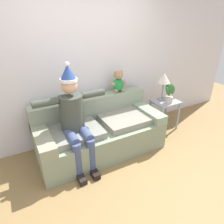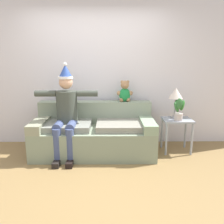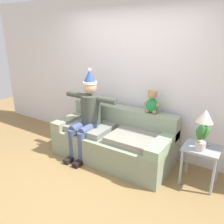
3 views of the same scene
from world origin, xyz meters
The scene contains 8 objects.
ground_plane centered at (0.00, 0.00, 0.00)m, with size 10.00×10.00×0.00m, color olive.
back_wall centered at (0.00, 1.55, 1.35)m, with size 7.00×0.10×2.70m, color silver.
couch centered at (0.00, 1.00, 0.33)m, with size 2.00×0.93×0.84m.
person_seated centered at (-0.44, 0.84, 0.78)m, with size 1.02×0.77×1.53m.
teddy_bear centered at (0.53, 1.30, 1.01)m, with size 0.29×0.17×0.38m.
side_table centered at (1.43, 1.02, 0.47)m, with size 0.49×0.40×0.58m.
table_lamp centered at (1.39, 1.10, 0.99)m, with size 0.24×0.24×0.52m.
potted_plant centered at (1.41, 0.94, 0.77)m, with size 0.22×0.23×0.39m.
Camera 2 is at (0.28, -2.78, 1.57)m, focal length 36.93 mm.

